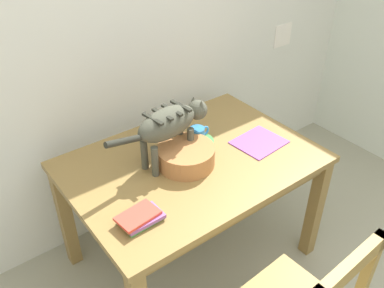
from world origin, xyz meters
The scene contains 8 objects.
wall_rear centered at (0.00, 1.83, 1.25)m, with size 4.53×0.11×2.50m.
dining_table centered at (0.06, 1.20, 0.66)m, with size 1.32×0.93×0.75m.
cat centered at (-0.03, 1.26, 0.98)m, with size 0.63×0.19×0.32m.
saucer_bowl centered at (0.16, 1.28, 0.77)m, with size 0.19×0.19×0.03m, color #49924A.
coffee_mug centered at (0.17, 1.28, 0.83)m, with size 0.12×0.08×0.08m.
magazine centered at (0.46, 1.10, 0.75)m, with size 0.27×0.23×0.01m, color purple.
book_stack centered at (-0.40, 0.97, 0.78)m, with size 0.21×0.14×0.05m.
wicker_basket centered at (0.01, 1.18, 0.81)m, with size 0.30×0.30×0.10m.
Camera 1 is at (-1.01, -0.22, 2.06)m, focal length 38.61 mm.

